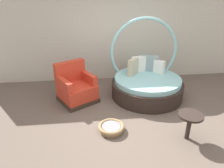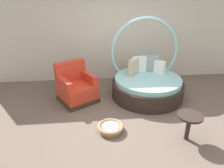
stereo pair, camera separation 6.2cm
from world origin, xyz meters
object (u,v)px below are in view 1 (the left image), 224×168
at_px(round_daybed, 146,81).
at_px(red_armchair, 76,88).
at_px(side_table, 190,119).
at_px(pet_basket, 111,128).

height_order(round_daybed, red_armchair, round_daybed).
height_order(red_armchair, side_table, red_armchair).
xyz_separation_m(red_armchair, pet_basket, (0.72, -1.31, -0.26)).
bearing_deg(red_armchair, side_table, -39.04).
height_order(pet_basket, side_table, side_table).
bearing_deg(round_daybed, side_table, -80.66).
relative_size(red_armchair, side_table, 2.10).
distance_m(round_daybed, side_table, 1.82).
bearing_deg(pet_basket, side_table, -15.49).
xyz_separation_m(round_daybed, red_armchair, (-1.78, -0.11, -0.04)).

